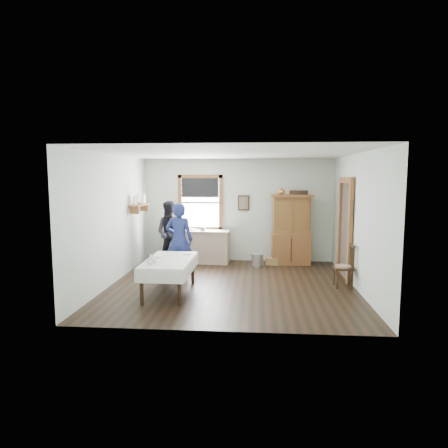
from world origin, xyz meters
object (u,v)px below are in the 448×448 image
object	(u,v)px
wicker_basket	(272,261)
figure_dark	(171,236)
china_hutch	(291,230)
pail	(257,260)
woman_blue	(179,243)
dining_table	(169,276)
work_counter	(201,246)
spindle_chair	(343,266)

from	to	relation	value
wicker_basket	figure_dark	bearing A→B (deg)	-174.88
china_hutch	pail	world-z (taller)	china_hutch
wicker_basket	woman_blue	size ratio (longest dim) A/B	0.20
pail	woman_blue	world-z (taller)	woman_blue
dining_table	work_counter	bearing A→B (deg)	85.40
wicker_basket	woman_blue	bearing A→B (deg)	-146.53
dining_table	pail	xyz separation A→B (m)	(1.69, 2.48, -0.18)
dining_table	china_hutch	bearing A→B (deg)	48.09
woman_blue	pail	bearing A→B (deg)	-145.19
pail	woman_blue	size ratio (longest dim) A/B	0.20
china_hutch	figure_dark	world-z (taller)	china_hutch
work_counter	china_hutch	xyz separation A→B (m)	(2.31, 0.01, 0.47)
china_hutch	figure_dark	xyz separation A→B (m)	(-3.03, -0.37, -0.14)
work_counter	woman_blue	distance (m)	1.59
dining_table	woman_blue	distance (m)	1.36
pail	figure_dark	xyz separation A→B (m)	(-2.18, -0.02, 0.60)
work_counter	wicker_basket	size ratio (longest dim) A/B	4.74
spindle_chair	wicker_basket	size ratio (longest dim) A/B	2.80
figure_dark	dining_table	bearing A→B (deg)	-75.56
china_hutch	figure_dark	distance (m)	3.05
dining_table	spindle_chair	distance (m)	3.50
work_counter	dining_table	distance (m)	2.82
spindle_chair	pail	bearing A→B (deg)	135.21
wicker_basket	figure_dark	xyz separation A→B (m)	(-2.55, -0.23, 0.66)
work_counter	spindle_chair	size ratio (longest dim) A/B	1.69
pail	dining_table	bearing A→B (deg)	-124.34
work_counter	woman_blue	world-z (taller)	woman_blue
china_hutch	wicker_basket	size ratio (longest dim) A/B	5.67
dining_table	figure_dark	xyz separation A→B (m)	(-0.49, 2.46, 0.42)
china_hutch	work_counter	bearing A→B (deg)	177.33
figure_dark	work_counter	bearing A→B (deg)	29.69
work_counter	spindle_chair	bearing A→B (deg)	-29.80
china_hutch	figure_dark	size ratio (longest dim) A/B	1.18
spindle_chair	woman_blue	distance (m)	3.55
dining_table	woman_blue	size ratio (longest dim) A/B	1.08
work_counter	dining_table	world-z (taller)	work_counter
woman_blue	china_hutch	bearing A→B (deg)	-148.72
spindle_chair	figure_dark	bearing A→B (deg)	156.74
pail	figure_dark	world-z (taller)	figure_dark
figure_dark	pail	bearing A→B (deg)	3.70
china_hutch	wicker_basket	world-z (taller)	china_hutch
pail	wicker_basket	world-z (taller)	pail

